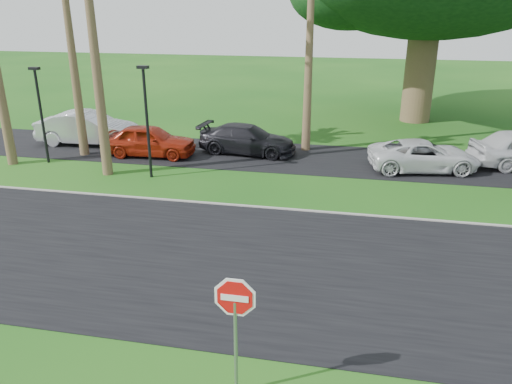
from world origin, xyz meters
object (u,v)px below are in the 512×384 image
Objects in this scene: stop_sign_near at (235,313)px; car_minivan at (424,156)px; car_silver at (88,128)px; car_red at (149,141)px; car_dark at (247,140)px.

stop_sign_near is 0.55× the size of car_minivan.
car_silver is (-11.74, 15.79, -0.93)m from stop_sign_near.
car_minivan is (12.68, 0.28, -0.09)m from car_red.
stop_sign_near is 0.55× the size of car_dark.
car_red is (-7.77, 14.45, -1.02)m from stop_sign_near.
car_minivan is (4.91, 14.73, -1.11)m from stop_sign_near.
car_red is at bearing 81.43° from car_minivan.
car_silver is 1.07× the size of car_dark.
stop_sign_near is at bearing -153.66° from car_red.
stop_sign_near is 0.59× the size of car_red.
car_minivan is at bearing -91.40° from car_dark.
car_silver is 4.20m from car_red.
car_minivan is (8.16, -1.08, -0.03)m from car_dark.
car_dark reaches higher than car_minivan.
car_dark is (-3.25, 15.81, -1.08)m from stop_sign_near.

